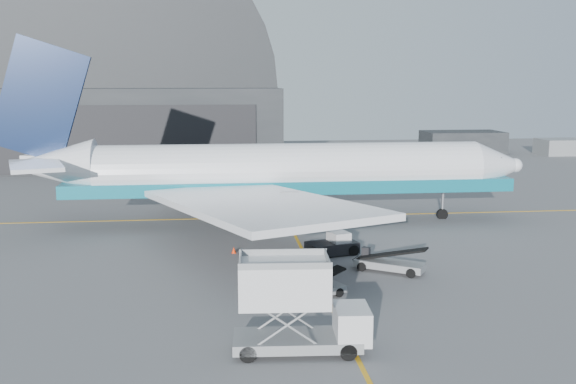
{
  "coord_description": "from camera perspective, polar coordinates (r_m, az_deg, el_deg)",
  "views": [
    {
      "loc": [
        -6.42,
        -40.72,
        13.06
      ],
      "look_at": [
        -1.05,
        8.3,
        4.5
      ],
      "focal_mm": 40.0,
      "sensor_mm": 36.0,
      "label": 1
    }
  ],
  "objects": [
    {
      "name": "belt_loader_a",
      "position": [
        39.42,
        2.16,
        -8.72
      ],
      "size": [
        4.35,
        3.06,
        1.67
      ],
      "rotation": [
        0.0,
        0.0,
        0.45
      ],
      "color": "gray",
      "rests_on": "ground"
    },
    {
      "name": "belt_loader_b",
      "position": [
        45.26,
        8.96,
        -6.25
      ],
      "size": [
        4.92,
        3.98,
        1.95
      ],
      "rotation": [
        0.0,
        0.0,
        -0.57
      ],
      "color": "gray",
      "rests_on": "ground"
    },
    {
      "name": "hangar",
      "position": [
        106.86,
        -14.76,
        7.64
      ],
      "size": [
        50.0,
        28.3,
        28.0
      ],
      "color": "black",
      "rests_on": "ground"
    },
    {
      "name": "catering_truck",
      "position": [
        31.45,
        0.71,
        -10.16
      ],
      "size": [
        6.74,
        2.88,
        4.54
      ],
      "rotation": [
        0.0,
        0.0,
        -0.06
      ],
      "color": "gray",
      "rests_on": "ground"
    },
    {
      "name": "distant_bldg_a",
      "position": [
        121.86,
        15.19,
        3.35
      ],
      "size": [
        14.0,
        8.0,
        4.0
      ],
      "primitive_type": "cube",
      "color": "black",
      "rests_on": "ground"
    },
    {
      "name": "traffic_cone",
      "position": [
        49.62,
        -4.84,
        -5.17
      ],
      "size": [
        0.34,
        0.34,
        0.49
      ],
      "color": "red",
      "rests_on": "ground"
    },
    {
      "name": "pushback_tug",
      "position": [
        49.23,
        4.06,
        -4.77
      ],
      "size": [
        4.21,
        3.13,
        1.74
      ],
      "rotation": [
        0.0,
        0.0,
        0.29
      ],
      "color": "black",
      "rests_on": "ground"
    },
    {
      "name": "airliner",
      "position": [
        58.99,
        -1.69,
        1.79
      ],
      "size": [
        48.85,
        47.37,
        17.14
      ],
      "color": "white",
      "rests_on": "ground"
    },
    {
      "name": "ground",
      "position": [
        43.24,
        2.61,
        -7.74
      ],
      "size": [
        200.0,
        200.0,
        0.0
      ],
      "primitive_type": "plane",
      "color": "#565659",
      "rests_on": "ground"
    },
    {
      "name": "taxi_lines",
      "position": [
        55.33,
        0.59,
        -3.8
      ],
      "size": [
        80.0,
        42.12,
        0.02
      ],
      "color": "orange",
      "rests_on": "ground"
    },
    {
      "name": "distant_bldg_b",
      "position": [
        125.55,
        23.12,
        3.08
      ],
      "size": [
        8.0,
        6.0,
        2.8
      ],
      "primitive_type": "cube",
      "color": "gray",
      "rests_on": "ground"
    }
  ]
}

